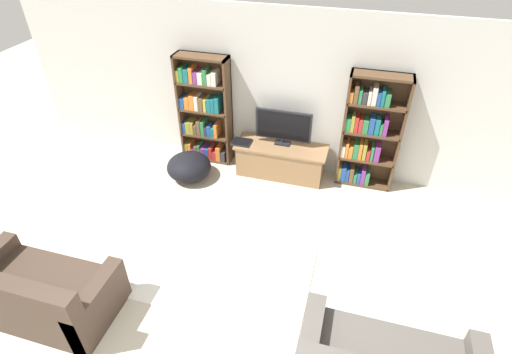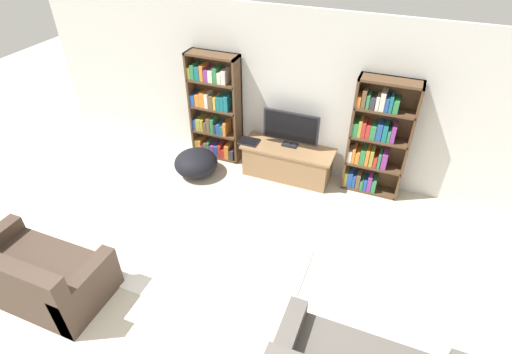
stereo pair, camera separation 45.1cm
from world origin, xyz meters
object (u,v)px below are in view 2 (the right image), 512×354
object	(u,v)px
bookshelf_left	(215,110)
laptop	(249,141)
television	(291,128)
beanbag_ottoman	(196,163)
bookshelf_right	(376,140)
couch_left_sectional	(36,276)
tv_stand	(287,162)

from	to	relation	value
bookshelf_left	laptop	bearing A→B (deg)	-17.80
television	beanbag_ottoman	xyz separation A→B (m)	(-1.42, -0.59, -0.65)
bookshelf_right	couch_left_sectional	size ratio (longest dim) A/B	1.15
bookshelf_right	television	size ratio (longest dim) A/B	2.06
laptop	beanbag_ottoman	bearing A→B (deg)	-151.06
bookshelf_left	bookshelf_right	xyz separation A→B (m)	(2.65, 0.00, 0.02)
laptop	couch_left_sectional	xyz separation A→B (m)	(-1.31, -3.26, -0.27)
bookshelf_right	couch_left_sectional	bearing A→B (deg)	-132.91
bookshelf_right	laptop	xyz separation A→B (m)	(-1.93, -0.23, -0.34)
tv_stand	television	xyz separation A→B (m)	(0.00, 0.08, 0.58)
bookshelf_left	couch_left_sectional	bearing A→B (deg)	-99.63
couch_left_sectional	beanbag_ottoman	distance (m)	2.88
bookshelf_left	tv_stand	bearing A→B (deg)	-6.40
bookshelf_left	tv_stand	xyz separation A→B (m)	(1.36, -0.15, -0.60)
bookshelf_left	beanbag_ottoman	bearing A→B (deg)	-95.02
bookshelf_right	tv_stand	size ratio (longest dim) A/B	1.25
television	tv_stand	bearing A→B (deg)	-90.00
television	beanbag_ottoman	size ratio (longest dim) A/B	1.25
bookshelf_left	television	world-z (taller)	bookshelf_left
bookshelf_left	bookshelf_right	world-z (taller)	same
bookshelf_right	beanbag_ottoman	distance (m)	2.87
bookshelf_left	couch_left_sectional	xyz separation A→B (m)	(-0.59, -3.49, -0.59)
tv_stand	couch_left_sectional	bearing A→B (deg)	-120.38
beanbag_ottoman	bookshelf_right	bearing A→B (deg)	13.74
television	couch_left_sectional	xyz separation A→B (m)	(-1.95, -3.41, -0.57)
bookshelf_right	laptop	distance (m)	1.98
tv_stand	laptop	world-z (taller)	laptop
bookshelf_left	tv_stand	world-z (taller)	bookshelf_left
tv_stand	beanbag_ottoman	world-z (taller)	tv_stand
tv_stand	laptop	distance (m)	0.71
bookshelf_left	laptop	size ratio (longest dim) A/B	6.02
bookshelf_left	television	distance (m)	1.36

